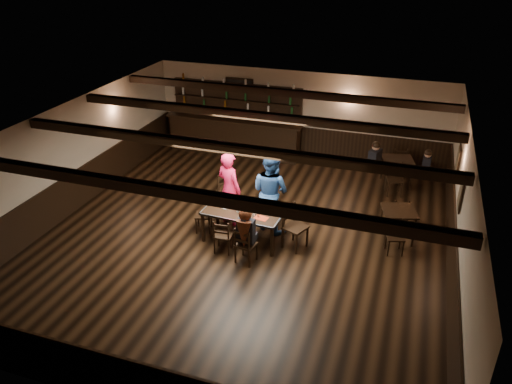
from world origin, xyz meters
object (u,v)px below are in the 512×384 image
(cake, at_px, (227,204))
(bar_counter, at_px, (235,131))
(woman_pink, at_px, (229,189))
(chair_near_left, at_px, (222,234))
(chair_near_right, at_px, (244,243))
(man_blue, at_px, (271,191))
(dining_table, at_px, (243,214))

(cake, bearing_deg, bar_counter, 108.59)
(woman_pink, distance_m, bar_counter, 4.45)
(chair_near_left, relative_size, woman_pink, 0.44)
(chair_near_right, xyz_separation_m, bar_counter, (-2.35, 5.70, 0.23))
(man_blue, relative_size, bar_counter, 0.44)
(chair_near_left, bearing_deg, bar_counter, 107.93)
(dining_table, bearing_deg, chair_near_right, -68.89)
(woman_pink, distance_m, cake, 0.58)
(chair_near_right, relative_size, bar_counter, 0.19)
(chair_near_right, bearing_deg, man_blue, 86.59)
(bar_counter, bearing_deg, man_blue, -59.44)
(chair_near_right, relative_size, cake, 2.75)
(man_blue, bearing_deg, bar_counter, -36.11)
(cake, bearing_deg, dining_table, -13.23)
(chair_near_left, distance_m, bar_counter, 5.76)
(chair_near_left, height_order, cake, cake)
(woman_pink, bearing_deg, chair_near_right, 144.17)
(woman_pink, relative_size, man_blue, 0.94)
(dining_table, relative_size, bar_counter, 0.41)
(woman_pink, bearing_deg, dining_table, 154.77)
(cake, bearing_deg, chair_near_left, -76.50)
(chair_near_right, distance_m, woman_pink, 1.79)
(chair_near_left, bearing_deg, woman_pink, 104.34)
(chair_near_left, distance_m, cake, 0.82)
(woman_pink, xyz_separation_m, bar_counter, (-1.45, 4.21, -0.18))
(dining_table, height_order, cake, cake)
(dining_table, relative_size, woman_pink, 0.99)
(woman_pink, xyz_separation_m, man_blue, (1.00, 0.07, 0.06))
(dining_table, xyz_separation_m, chair_near_right, (0.33, -0.85, -0.19))
(man_blue, bearing_deg, dining_table, 82.74)
(man_blue, distance_m, cake, 1.06)
(dining_table, relative_size, man_blue, 0.93)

